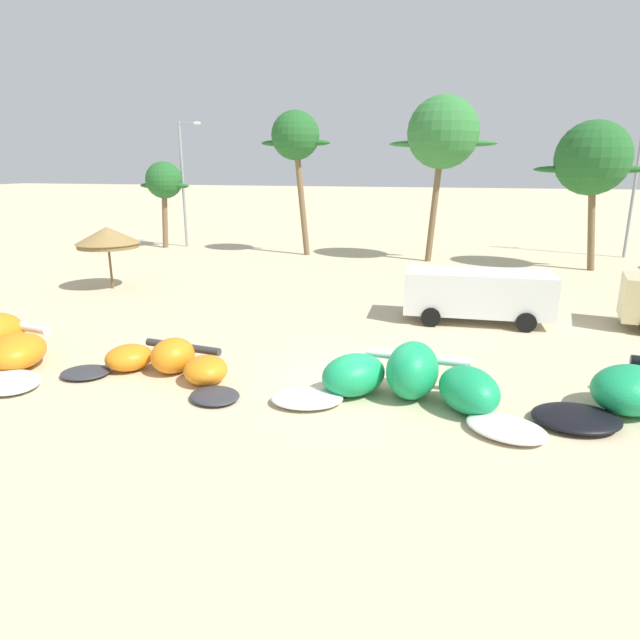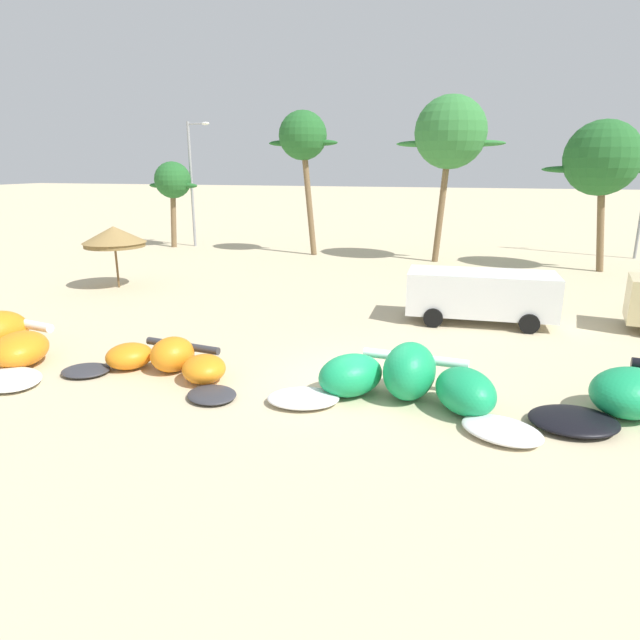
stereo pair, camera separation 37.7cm
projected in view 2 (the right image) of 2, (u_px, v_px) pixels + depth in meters
The scene contains 10 objects.
ground_plane at pixel (356, 381), 14.54m from camera, with size 260.00×260.00×0.00m, color beige.
kite_left at pixel (166, 362), 14.87m from camera, with size 5.67×2.91×0.96m.
kite_left_of_center at pixel (406, 382), 13.05m from camera, with size 6.57×3.31×1.39m.
beach_umbrella_near_van at pixel (114, 237), 24.93m from camera, with size 2.84×2.84×2.83m.
parked_car_second at pixel (477, 293), 19.67m from camera, with size 5.25×2.51×1.84m.
palm_leftmost at pixel (173, 182), 36.85m from camera, with size 3.64×2.42×5.75m.
palm_left at pixel (303, 138), 33.11m from camera, with size 4.38×2.92×8.69m.
palm_left_of_gap at pixel (450, 133), 30.33m from camera, with size 5.98×3.99×9.25m.
palm_center_left at pixel (602, 159), 27.97m from camera, with size 5.69×3.80×7.75m.
lamppost_west at pixel (193, 178), 37.25m from camera, with size 1.67×0.24×8.28m.
Camera 2 is at (2.89, -13.27, 5.53)m, focal length 30.74 mm.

